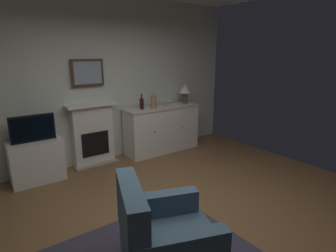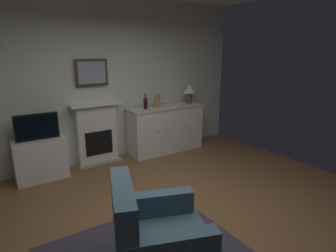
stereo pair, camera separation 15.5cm
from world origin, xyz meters
The scene contains 14 objects.
ground_plane centered at (0.00, 0.00, -0.05)m, with size 5.65×4.96×0.10m, color brown.
wall_rear centered at (0.00, 2.45, 1.45)m, with size 5.65×0.06×2.90m, color silver.
fireplace_unit centered at (-0.24, 2.32, 0.55)m, with size 0.87×0.30×1.10m.
framed_picture centered at (-0.24, 2.37, 1.61)m, with size 0.55×0.04×0.45m.
sideboard_cabinet centered at (1.12, 2.15, 0.46)m, with size 1.55×0.49×0.91m.
table_lamp centered at (1.69, 2.15, 1.19)m, with size 0.26×0.26×0.40m.
wine_bottle centered at (0.66, 2.15, 1.02)m, with size 0.08×0.08×0.29m.
wine_glass_left centered at (1.04, 2.12, 1.04)m, with size 0.07×0.07×0.16m.
wine_glass_center centered at (1.15, 2.12, 1.04)m, with size 0.07×0.07×0.16m.
wine_glass_right centered at (1.26, 2.10, 1.04)m, with size 0.07×0.07×0.16m.
vase_decorative centered at (0.89, 2.10, 1.05)m, with size 0.11×0.11×0.28m.
tv_cabinet centered at (-1.22, 2.16, 0.32)m, with size 0.75×0.42×0.65m.
tv_set centered at (-1.22, 2.14, 0.85)m, with size 0.62×0.07×0.40m.
armchair centered at (-0.74, -0.53, 0.38)m, with size 1.02×0.99×0.92m.
Camera 1 is at (-1.89, -2.19, 1.93)m, focal length 29.31 mm.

